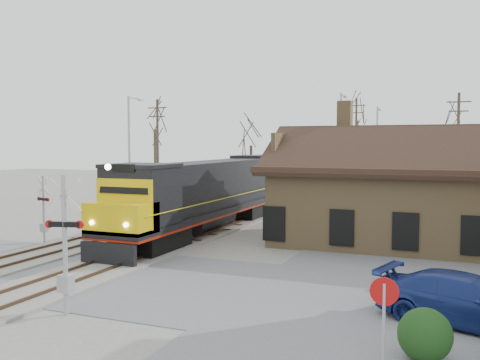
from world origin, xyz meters
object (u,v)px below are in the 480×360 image
object	(u,v)px
locomotive_lead	(203,194)
locomotive_trailing	(297,175)
depot	(412,200)
parked_car	(467,301)

from	to	relation	value
locomotive_lead	locomotive_trailing	bearing A→B (deg)	90.00
depot	locomotive_trailing	world-z (taller)	depot
locomotive_lead	parked_car	bearing A→B (deg)	-39.17
depot	locomotive_lead	world-z (taller)	depot
locomotive_lead	depot	bearing A→B (deg)	5.35
depot	parked_car	world-z (taller)	depot
depot	locomotive_trailing	distance (m)	22.83
locomotive_lead	parked_car	size ratio (longest dim) A/B	3.83
depot	locomotive_lead	xyz separation A→B (m)	(-11.99, -1.12, -0.04)
depot	parked_car	xyz separation A→B (m)	(2.55, -12.97, -1.64)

